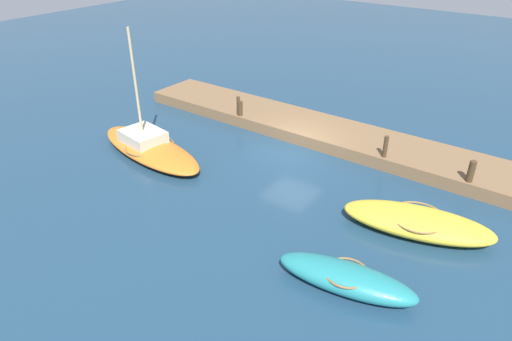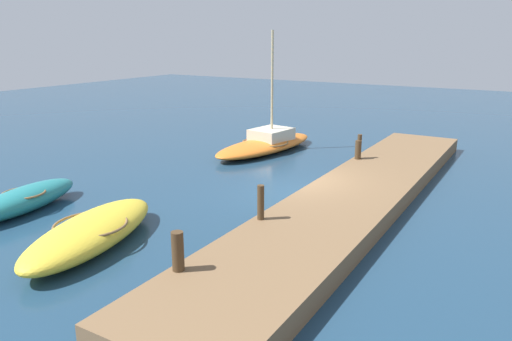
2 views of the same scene
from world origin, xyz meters
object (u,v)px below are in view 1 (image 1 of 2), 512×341
(sailboat_orange, at_px, (149,146))
(mooring_post_mid_west, at_px, (385,147))
(mooring_post_east, at_px, (238,106))
(mooring_post_west, at_px, (471,171))
(mooring_post_mid_east, at_px, (240,108))
(motorboat_yellow, at_px, (417,222))
(rowboat_teal, at_px, (346,278))

(sailboat_orange, height_order, mooring_post_mid_west, sailboat_orange)
(sailboat_orange, xyz_separation_m, mooring_post_east, (-1.30, -5.27, 0.69))
(mooring_post_west, height_order, mooring_post_mid_east, mooring_post_west)
(motorboat_yellow, height_order, mooring_post_east, mooring_post_east)
(mooring_post_west, distance_m, mooring_post_mid_west, 3.62)
(sailboat_orange, distance_m, rowboat_teal, 11.89)
(sailboat_orange, relative_size, motorboat_yellow, 1.28)
(sailboat_orange, relative_size, mooring_post_west, 7.81)
(mooring_post_mid_east, bearing_deg, mooring_post_east, 0.00)
(motorboat_yellow, bearing_deg, rowboat_teal, 65.19)
(mooring_post_west, xyz_separation_m, mooring_post_east, (11.88, 0.00, 0.06))
(sailboat_orange, xyz_separation_m, mooring_post_mid_east, (-1.42, -5.27, 0.58))
(motorboat_yellow, height_order, mooring_post_mid_east, mooring_post_mid_east)
(motorboat_yellow, bearing_deg, mooring_post_mid_west, -67.06)
(sailboat_orange, height_order, mooring_post_west, sailboat_orange)
(mooring_post_mid_west, distance_m, mooring_post_mid_east, 8.14)
(mooring_post_mid_east, height_order, mooring_post_east, mooring_post_east)
(motorboat_yellow, distance_m, rowboat_teal, 4.19)
(motorboat_yellow, relative_size, mooring_post_mid_east, 7.06)
(motorboat_yellow, bearing_deg, mooring_post_west, -115.93)
(motorboat_yellow, xyz_separation_m, mooring_post_west, (-0.79, -3.75, 0.63))
(rowboat_teal, xyz_separation_m, mooring_post_west, (-1.58, -7.87, 0.64))
(sailboat_orange, distance_m, mooring_post_mid_west, 10.94)
(mooring_post_west, height_order, mooring_post_mid_west, mooring_post_mid_west)
(sailboat_orange, height_order, mooring_post_east, sailboat_orange)
(mooring_post_west, height_order, mooring_post_east, mooring_post_east)
(motorboat_yellow, height_order, mooring_post_west, mooring_post_west)
(mooring_post_mid_east, bearing_deg, mooring_post_mid_west, 180.00)
(motorboat_yellow, distance_m, mooring_post_mid_east, 11.60)
(sailboat_orange, bearing_deg, rowboat_teal, 175.71)
(motorboat_yellow, height_order, mooring_post_mid_west, mooring_post_mid_west)
(sailboat_orange, relative_size, mooring_post_east, 6.93)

